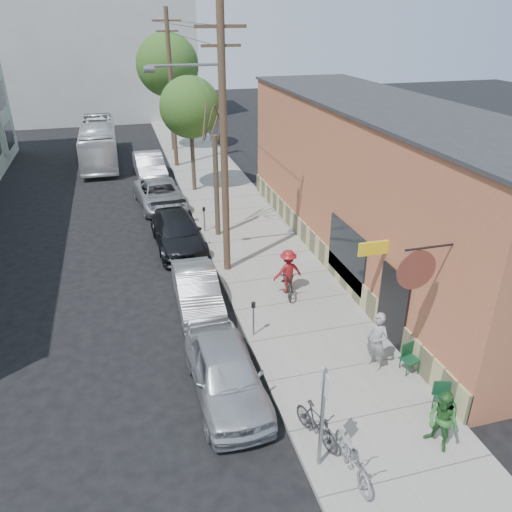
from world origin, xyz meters
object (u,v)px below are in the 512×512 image
object	(u,v)px
tree_bare	(216,187)
patio_chair_b	(445,400)
parked_bike_b	(353,457)
patio_chair_a	(410,359)
parking_meter_near	(253,313)
patron_green	(443,421)
parked_bike_a	(317,424)
tree_leafy_mid	(190,108)
cyclist	(288,271)
tree_leafy_far	(168,65)
car_4	(150,166)
parking_meter_far	(204,215)
bus	(99,142)
car_2	(178,232)
car_3	(160,195)
patron_grey	(377,341)
car_0	(226,372)
utility_pole_near	(222,143)
car_1	(197,290)
sign_post	(323,409)

from	to	relation	value
tree_bare	patio_chair_b	world-z (taller)	tree_bare
parked_bike_b	patio_chair_a	bearing A→B (deg)	42.98
parking_meter_near	patron_green	xyz separation A→B (m)	(3.11, -5.79, -0.02)
parked_bike_a	parked_bike_b	bearing A→B (deg)	-87.26
patron_green	tree_leafy_mid	bearing A→B (deg)	166.00
cyclist	tree_leafy_far	bearing A→B (deg)	-92.43
tree_bare	car_4	distance (m)	10.90
parking_meter_far	bus	size ratio (longest dim) A/B	0.12
car_4	car_2	bearing A→B (deg)	-90.73
patron_green	cyclist	xyz separation A→B (m)	(-1.12, 8.19, 0.06)
car_3	bus	distance (m)	11.24
patron_green	parked_bike_b	world-z (taller)	patron_green
bus	car_2	bearing A→B (deg)	-77.78
tree_leafy_far	car_2	size ratio (longest dim) A/B	1.67
patron_grey	parked_bike_b	xyz separation A→B (m)	(-2.32, -3.37, -0.43)
car_0	parked_bike_b	bearing A→B (deg)	-58.90
parking_meter_near	utility_pole_near	xyz separation A→B (m)	(0.14, 4.90, 4.43)
tree_leafy_mid	car_4	distance (m)	5.87
car_3	parking_meter_near	bearing A→B (deg)	-88.39
patio_chair_b	cyclist	xyz separation A→B (m)	(-1.92, 7.21, 0.43)
car_2	car_4	distance (m)	11.17
tree_leafy_far	car_2	distance (m)	18.98
car_1	car_2	bearing A→B (deg)	90.90
utility_pole_near	bus	bearing A→B (deg)	104.73
car_0	car_2	xyz separation A→B (m)	(0.00, 10.31, -0.05)
sign_post	patio_chair_b	xyz separation A→B (m)	(3.81, 0.69, -1.24)
tree_leafy_mid	parked_bike_a	size ratio (longest dim) A/B	4.01
parked_bike_b	car_3	distance (m)	19.57
sign_post	cyclist	distance (m)	8.16
parked_bike_a	car_2	distance (m)	12.76
car_2	parked_bike_b	bearing A→B (deg)	-83.15
patio_chair_a	car_4	xyz separation A→B (m)	(-5.76, 22.09, 0.23)
sign_post	car_2	distance (m)	13.51
bus	car_4	bearing A→B (deg)	-58.65
parking_meter_far	car_1	world-z (taller)	car_1
bus	patio_chair_b	bearing A→B (deg)	-72.87
sign_post	tree_bare	size ratio (longest dim) A/B	0.59
car_1	parked_bike_a	bearing A→B (deg)	-75.38
tree_bare	parking_meter_far	bearing A→B (deg)	136.62
car_2	car_3	distance (m)	5.61
parked_bike_b	car_4	world-z (taller)	car_4
cyclist	parked_bike_b	xyz separation A→B (m)	(-1.25, -8.33, -0.38)
parking_meter_far	patron_grey	size ratio (longest dim) A/B	0.67
patio_chair_b	sign_post	bearing A→B (deg)	-152.90
patron_grey	parked_bike_a	bearing A→B (deg)	-76.52
car_0	car_1	bearing A→B (deg)	89.13
car_1	bus	size ratio (longest dim) A/B	0.42
patron_grey	car_3	xyz separation A→B (m)	(-4.75, 16.05, -0.36)
patron_grey	bus	world-z (taller)	bus
utility_pole_near	parked_bike_a	world-z (taller)	utility_pole_near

